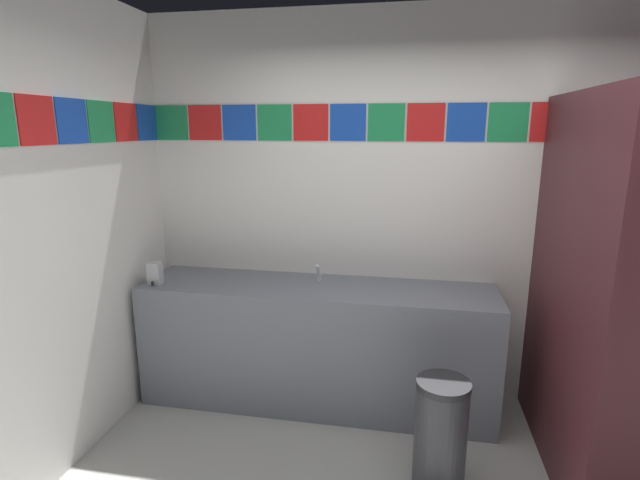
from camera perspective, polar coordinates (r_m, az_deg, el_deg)
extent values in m
cube|color=white|center=(3.49, 11.91, 3.38)|extent=(3.94, 0.08, 2.74)
cube|color=#1E8C4C|center=(3.82, -17.18, 13.13)|extent=(0.25, 0.01, 0.25)
cube|color=red|center=(3.71, -13.48, 13.37)|extent=(0.25, 0.01, 0.25)
cube|color=#1947B7|center=(3.61, -9.55, 13.56)|extent=(0.25, 0.01, 0.25)
cube|color=#1E8C4C|center=(3.53, -5.42, 13.69)|extent=(0.25, 0.01, 0.25)
cube|color=red|center=(3.46, -1.11, 13.76)|extent=(0.25, 0.01, 0.25)
cube|color=#1947B7|center=(3.42, 3.33, 13.75)|extent=(0.25, 0.01, 0.25)
cube|color=#1E8C4C|center=(3.40, 7.86, 13.65)|extent=(0.25, 0.01, 0.25)
cube|color=red|center=(3.39, 12.42, 13.48)|extent=(0.25, 0.01, 0.25)
cube|color=#1947B7|center=(3.41, 16.95, 13.22)|extent=(0.25, 0.01, 0.25)
cube|color=#1E8C4C|center=(3.45, 21.40, 12.89)|extent=(0.25, 0.01, 0.25)
cube|color=red|center=(3.50, 25.73, 12.50)|extent=(0.25, 0.01, 0.25)
cube|color=#1947B7|center=(3.58, 29.88, 12.05)|extent=(0.25, 0.01, 0.25)
cube|color=red|center=(2.90, -30.55, 12.13)|extent=(0.01, 0.25, 0.25)
cube|color=#1947B7|center=(3.11, -27.32, 12.42)|extent=(0.01, 0.25, 0.25)
cube|color=#1E8C4C|center=(3.32, -24.49, 12.65)|extent=(0.01, 0.25, 0.25)
cube|color=red|center=(3.54, -22.01, 12.82)|extent=(0.01, 0.25, 0.25)
cube|color=#1947B7|center=(3.77, -19.82, 12.96)|extent=(0.01, 0.25, 0.25)
cube|color=slate|center=(3.50, -0.43, -12.28)|extent=(2.45, 0.58, 0.87)
cube|color=slate|center=(3.61, 0.40, -4.72)|extent=(2.45, 0.03, 0.08)
cylinder|color=white|center=(3.33, -0.54, -6.54)|extent=(0.34, 0.34, 0.10)
cylinder|color=silver|center=(3.44, -0.09, -4.52)|extent=(0.04, 0.04, 0.05)
cylinder|color=silver|center=(3.37, -0.25, -3.63)|extent=(0.02, 0.06, 0.09)
cube|color=#B7BABF|center=(3.54, -18.97, -3.77)|extent=(0.09, 0.07, 0.16)
cylinder|color=black|center=(3.52, -19.26, -4.91)|extent=(0.02, 0.02, 0.03)
cube|color=#471E23|center=(3.00, 26.92, -5.25)|extent=(0.04, 1.31, 2.13)
cylinder|color=silver|center=(2.41, 31.75, -7.47)|extent=(0.02, 0.02, 0.10)
cylinder|color=white|center=(3.64, 32.25, -17.68)|extent=(0.38, 0.38, 0.40)
torus|color=white|center=(3.54, 32.68, -14.65)|extent=(0.39, 0.39, 0.05)
cube|color=white|center=(3.65, 31.77, -11.01)|extent=(0.34, 0.17, 0.34)
cylinder|color=#333338|center=(2.92, 14.07, -21.70)|extent=(0.28, 0.28, 0.59)
cylinder|color=#262628|center=(2.75, 14.45, -16.31)|extent=(0.29, 0.29, 0.04)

